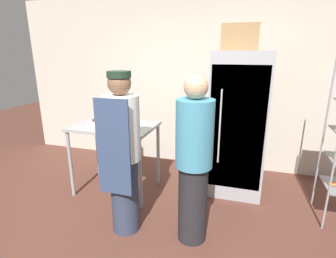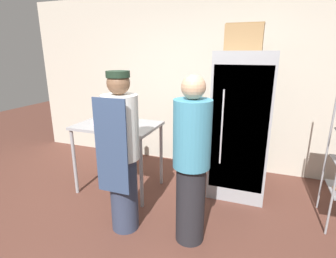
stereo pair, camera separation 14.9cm
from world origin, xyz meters
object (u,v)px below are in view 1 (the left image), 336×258
person_baker (123,153)px  person_customer (194,162)px  donut_box (100,121)px  refrigerator (238,124)px  cardboard_storage_box (240,38)px  blender_pitcher (115,111)px

person_baker → person_customer: 0.71m
donut_box → person_baker: 1.00m
person_customer → donut_box: bearing=154.7°
donut_box → person_customer: person_customer is taller
refrigerator → person_baker: size_ratio=1.11×
refrigerator → cardboard_storage_box: size_ratio=4.18×
cardboard_storage_box → person_customer: (-0.29, -1.25, -1.16)m
donut_box → blender_pitcher: size_ratio=0.92×
donut_box → person_baker: bearing=-46.7°
refrigerator → person_customer: bearing=-105.8°
donut_box → blender_pitcher: blender_pitcher is taller
cardboard_storage_box → refrigerator: bearing=-47.2°
refrigerator → blender_pitcher: size_ratio=6.45×
person_customer → cardboard_storage_box: bearing=77.0°
refrigerator → person_baker: refrigerator is taller
cardboard_storage_box → person_customer: bearing=-103.0°
blender_pitcher → person_baker: size_ratio=0.17×
donut_box → person_baker: size_ratio=0.16×
blender_pitcher → person_customer: bearing=-35.2°
refrigerator → person_customer: refrigerator is taller
person_baker → person_customer: bearing=5.4°
blender_pitcher → person_customer: size_ratio=0.17×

